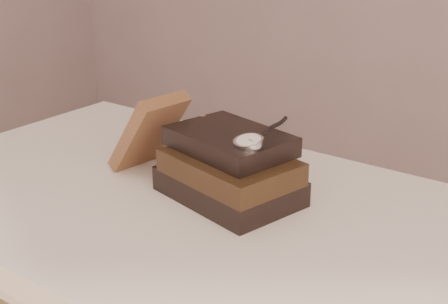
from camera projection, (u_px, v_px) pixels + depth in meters
The scene contains 5 objects.
table at pixel (186, 247), 1.03m from camera, with size 1.00×0.60×0.75m.
book_stack at pixel (230, 169), 0.97m from camera, with size 0.24×0.19×0.11m.
journal at pixel (149, 132), 1.07m from camera, with size 0.02×0.10×0.16m, color #472B1B.
pocket_watch at pixel (252, 139), 0.91m from camera, with size 0.05×0.15×0.02m.
eyeglasses at pixel (232, 139), 1.06m from camera, with size 0.11×0.12×0.04m.
Camera 1 is at (0.58, -0.34, 1.17)m, focal length 50.12 mm.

